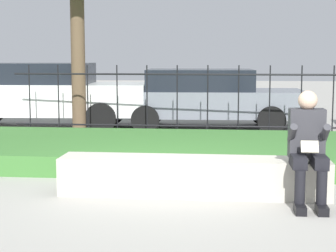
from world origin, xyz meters
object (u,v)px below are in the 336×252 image
(car_parked_left, at_px, (40,93))
(car_parked_center, at_px, (205,97))
(stone_bench, at_px, (193,178))
(person_seated_reader, at_px, (308,144))

(car_parked_left, bearing_deg, car_parked_center, 1.43)
(car_parked_center, bearing_deg, stone_bench, -91.93)
(stone_bench, distance_m, car_parked_left, 6.84)
(car_parked_left, distance_m, car_parked_center, 3.68)
(stone_bench, relative_size, car_parked_left, 0.65)
(stone_bench, distance_m, person_seated_reader, 1.37)
(stone_bench, distance_m, car_parked_center, 6.02)
(person_seated_reader, height_order, car_parked_center, car_parked_center)
(person_seated_reader, xyz_separation_m, car_parked_center, (-1.34, 6.29, 0.03))
(stone_bench, relative_size, car_parked_center, 0.73)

